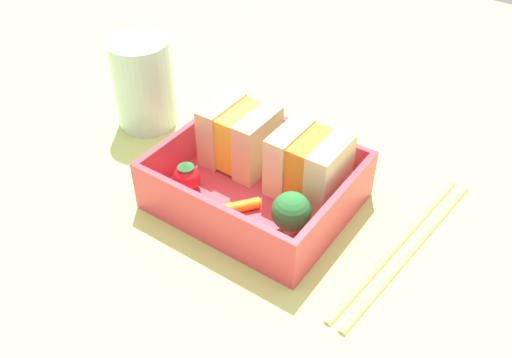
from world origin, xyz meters
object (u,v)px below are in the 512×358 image
sandwich_center_left (309,165)px  chopstick_pair (405,246)px  sandwich_left (240,137)px  broccoli_floret (291,212)px  strawberry_far_left (187,177)px  carrot_stick_far_left (237,209)px  drinking_glass (143,84)px

sandwich_center_left → chopstick_pair: bearing=-3.0°
sandwich_left → chopstick_pair: size_ratio=0.29×
sandwich_left → broccoli_floret: size_ratio=1.54×
strawberry_far_left → broccoli_floret: (10.93, 0.65, 0.93)cm
carrot_stick_far_left → drinking_glass: 19.48cm
sandwich_left → broccoli_floret: (9.28, -5.46, -0.71)cm
broccoli_floret → chopstick_pair: broccoli_floret is taller
chopstick_pair → drinking_glass: drinking_glass is taller
sandwich_center_left → broccoli_floret: (1.59, -5.46, -0.71)cm
broccoli_floret → drinking_glass: size_ratio=0.42×
sandwich_left → carrot_stick_far_left: size_ratio=1.33×
chopstick_pair → drinking_glass: size_ratio=2.20×
sandwich_center_left → chopstick_pair: (10.20, -0.54, -3.91)cm
carrot_stick_far_left → chopstick_pair: (13.71, 5.63, -1.36)cm
sandwich_left → chopstick_pair: (17.89, -0.54, -3.91)cm
broccoli_floret → drinking_glass: (-22.86, 6.62, 1.38)cm
sandwich_center_left → drinking_glass: 21.31cm
sandwich_center_left → strawberry_far_left: 11.28cm
strawberry_far_left → chopstick_pair: strawberry_far_left is taller
chopstick_pair → sandwich_left: bearing=178.3°
drinking_glass → sandwich_left: bearing=-4.9°
sandwich_left → carrot_stick_far_left: 7.88cm
carrot_stick_far_left → broccoli_floret: bearing=8.1°
sandwich_center_left → drinking_glass: (-21.26, 1.17, 0.66)cm
broccoli_floret → carrot_stick_far_left: bearing=-171.9°
sandwich_left → sandwich_center_left: (7.69, 0.00, 0.00)cm
carrot_stick_far_left → drinking_glass: (-17.76, 7.34, 3.21)cm
broccoli_floret → chopstick_pair: size_ratio=0.19×
sandwich_center_left → carrot_stick_far_left: 7.54cm
sandwich_left → broccoli_floret: bearing=-30.4°
sandwich_left → strawberry_far_left: (-1.65, -6.10, -1.64)cm
sandwich_center_left → broccoli_floret: bearing=-73.7°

